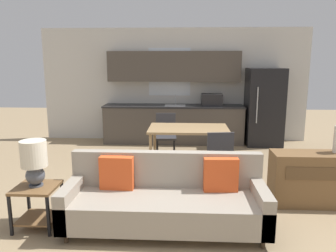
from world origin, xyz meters
The scene contains 11 objects.
ground_plane centered at (0.00, 0.00, 0.00)m, with size 20.00×20.00×0.00m, color #9E8460.
wall_back centered at (0.00, 4.63, 1.35)m, with size 6.40×0.07×2.70m.
kitchen_counter centered at (0.02, 4.33, 0.84)m, with size 3.29×0.65×2.15m.
refrigerator centered at (2.09, 4.21, 0.88)m, with size 0.80×0.76×1.77m.
dining_table centered at (0.34, 2.26, 0.70)m, with size 1.38×0.87×0.78m.
couch centered at (0.05, 0.19, 0.33)m, with size 2.29×0.80×0.84m.
side_table centered at (-1.44, 0.11, 0.34)m, with size 0.47×0.47×0.50m.
table_lamp centered at (-1.44, 0.12, 0.81)m, with size 0.29×0.29×0.54m.
credenza centered at (2.05, 0.91, 0.36)m, with size 1.21×0.42×0.72m.
dining_chair_near_right centered at (0.79, 1.49, 0.49)m, with size 0.47×0.47×0.89m.
dining_chair_far_left centered at (-0.11, 3.06, 0.49)m, with size 0.44×0.44×0.89m.
Camera 1 is at (0.27, -3.38, 1.91)m, focal length 35.00 mm.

